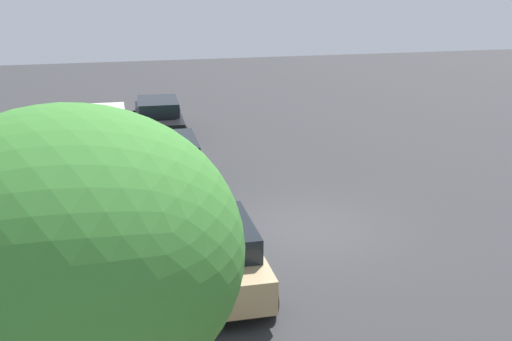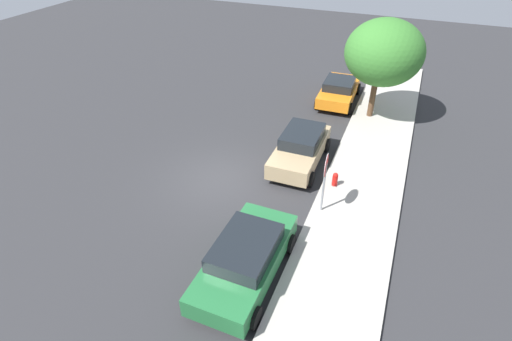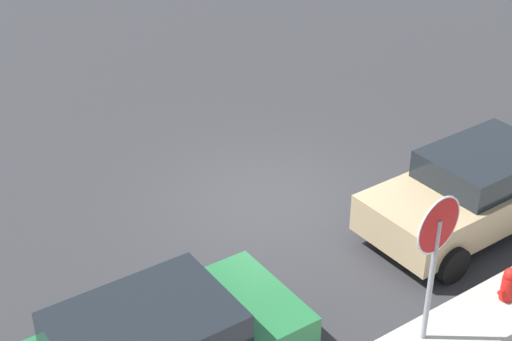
{
  "view_description": "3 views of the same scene",
  "coord_description": "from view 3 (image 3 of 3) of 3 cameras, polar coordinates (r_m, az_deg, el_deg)",
  "views": [
    {
      "loc": [
        -14.34,
        4.52,
        6.44
      ],
      "look_at": [
        0.92,
        1.09,
        1.33
      ],
      "focal_mm": 45.0,
      "sensor_mm": 36.0,
      "label": 1
    },
    {
      "loc": [
        11.79,
        6.4,
        9.71
      ],
      "look_at": [
        -0.21,
        1.59,
        0.7
      ],
      "focal_mm": 28.0,
      "sensor_mm": 36.0,
      "label": 2
    },
    {
      "loc": [
        7.4,
        10.05,
        7.99
      ],
      "look_at": [
        0.94,
        0.88,
        1.39
      ],
      "focal_mm": 55.0,
      "sensor_mm": 36.0,
      "label": 3
    }
  ],
  "objects": [
    {
      "name": "ground_plane",
      "position": [
        14.82,
        1.01,
        -2.17
      ],
      "size": [
        60.0,
        60.0,
        0.0
      ],
      "primitive_type": "plane",
      "color": "#2D2D30"
    },
    {
      "name": "stop_sign",
      "position": [
        10.87,
        12.94,
        -5.4
      ],
      "size": [
        0.86,
        0.09,
        2.53
      ],
      "color": "gray",
      "rests_on": "ground_plane"
    },
    {
      "name": "parked_car_tan",
      "position": [
        14.21,
        15.63,
        -1.34
      ],
      "size": [
        4.12,
        1.98,
        1.48
      ],
      "color": "tan",
      "rests_on": "ground_plane"
    },
    {
      "name": "fire_hydrant",
      "position": [
        12.73,
        17.85,
        -8.1
      ],
      "size": [
        0.3,
        0.22,
        0.72
      ],
      "color": "red",
      "rests_on": "ground_plane"
    }
  ]
}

